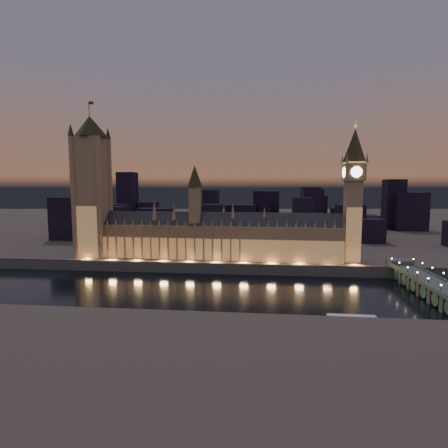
# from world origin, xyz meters

# --- Properties ---
(ground_plane) EXTENTS (2000.00, 2000.00, 0.00)m
(ground_plane) POSITION_xyz_m (0.00, 0.00, 0.00)
(ground_plane) COLOR black
(ground_plane) RESTS_ON ground
(north_bank) EXTENTS (2000.00, 960.00, 8.00)m
(north_bank) POSITION_xyz_m (0.00, 520.00, 4.00)
(north_bank) COLOR brown
(north_bank) RESTS_ON ground
(embankment_wall) EXTENTS (2000.00, 2.50, 8.00)m
(embankment_wall) POSITION_xyz_m (0.00, 41.00, 4.00)
(embankment_wall) COLOR #475447
(embankment_wall) RESTS_ON ground
(palace_of_westminster) EXTENTS (202.00, 26.74, 78.00)m
(palace_of_westminster) POSITION_xyz_m (-1.16, 61.74, 26.37)
(palace_of_westminster) COLOR #99835B
(palace_of_westminster) RESTS_ON north_bank
(victoria_tower) EXTENTS (31.68, 31.68, 131.82)m
(victoria_tower) POSITION_xyz_m (-110.00, 61.93, 73.61)
(victoria_tower) COLOR #99835B
(victoria_tower) RESTS_ON north_bank
(elizabeth_tower) EXTENTS (18.00, 18.00, 112.15)m
(elizabeth_tower) POSITION_xyz_m (108.00, 61.92, 70.59)
(elizabeth_tower) COLOR #99835B
(elizabeth_tower) RESTS_ON north_bank
(westminster_bridge) EXTENTS (16.41, 113.00, 15.90)m
(westminster_bridge) POSITION_xyz_m (139.67, -3.46, 6.00)
(westminster_bridge) COLOR #475447
(westminster_bridge) RESTS_ON ground
(river_boat) EXTENTS (44.25, 10.64, 4.50)m
(river_boat) POSITION_xyz_m (79.67, -55.38, 1.56)
(river_boat) COLOR #475447
(river_boat) RESTS_ON ground
(city_backdrop) EXTENTS (467.71, 215.63, 83.39)m
(city_backdrop) POSITION_xyz_m (35.01, 245.91, 31.20)
(city_backdrop) COLOR black
(city_backdrop) RESTS_ON north_bank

